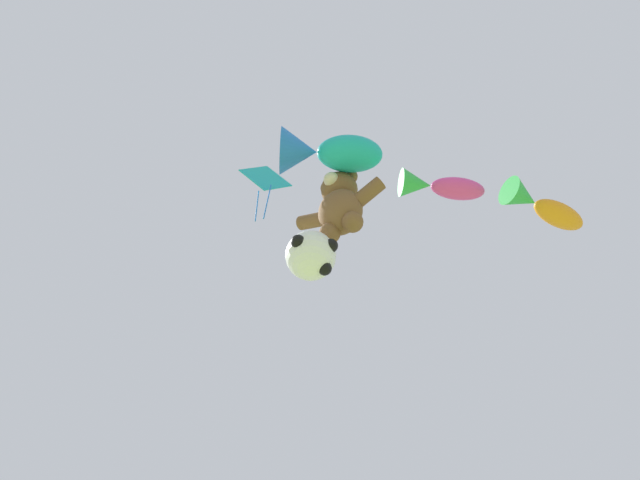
% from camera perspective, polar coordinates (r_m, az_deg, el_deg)
% --- Properties ---
extents(teddy_bear_kite, '(2.31, 1.02, 2.34)m').
position_cam_1_polar(teddy_bear_kite, '(14.46, 1.83, 3.25)').
color(teddy_bear_kite, brown).
extents(soccer_ball_kite, '(1.19, 1.19, 1.10)m').
position_cam_1_polar(soccer_ball_kite, '(13.20, -0.81, -1.41)').
color(soccer_ball_kite, white).
extents(fish_kite_teal, '(2.58, 2.23, 1.15)m').
position_cam_1_polar(fish_kite_teal, '(14.90, 0.40, 8.00)').
color(fish_kite_teal, '#19ADB2').
extents(fish_kite_magenta, '(1.97, 1.76, 0.70)m').
position_cam_1_polar(fish_kite_magenta, '(15.04, 10.63, 4.84)').
color(fish_kite_magenta, '#E53F9E').
extents(fish_kite_tangerine, '(1.71, 2.24, 0.75)m').
position_cam_1_polar(fish_kite_tangerine, '(15.76, 19.51, 2.96)').
color(fish_kite_tangerine, orange).
extents(diamond_kite, '(0.97, 1.16, 2.91)m').
position_cam_1_polar(diamond_kite, '(16.58, -5.02, 5.44)').
color(diamond_kite, '#19ADB2').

